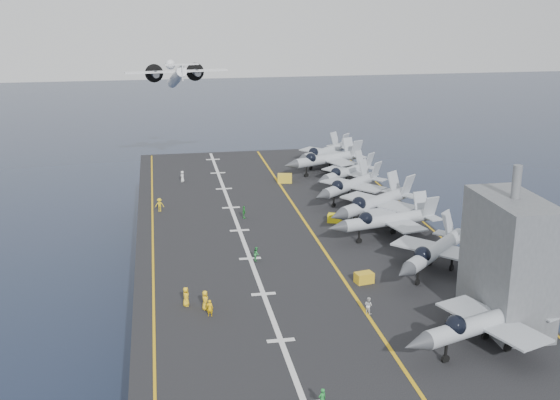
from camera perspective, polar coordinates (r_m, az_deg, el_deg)
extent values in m
plane|color=#142135|center=(94.99, 0.43, -8.22)|extent=(500.00, 500.00, 0.00)
cube|color=#56595E|center=(93.00, 0.44, -5.43)|extent=(36.00, 90.00, 10.00)
cube|color=black|center=(91.17, 0.44, -2.40)|extent=(38.00, 92.00, 0.40)
cube|color=gold|center=(91.67, 2.29, -2.16)|extent=(0.35, 90.00, 0.02)
cube|color=silver|center=(90.25, -3.31, -2.48)|extent=(0.50, 90.00, 0.02)
cube|color=gold|center=(89.71, -10.31, -2.85)|extent=(0.25, 90.00, 0.02)
cube|color=gold|center=(96.06, 11.36, -1.59)|extent=(0.25, 90.00, 0.02)
imported|color=yellow|center=(69.54, -7.65, -7.79)|extent=(1.01, 1.31, 1.94)
imported|color=#FBB909|center=(67.24, -5.73, -8.73)|extent=(1.13, 0.88, 1.68)
imported|color=green|center=(80.06, -1.92, -4.39)|extent=(0.88, 1.12, 1.65)
imported|color=yellow|center=(98.99, -9.76, -0.39)|extent=(1.19, 0.84, 1.90)
imported|color=#268C33|center=(94.74, -2.95, -1.00)|extent=(0.94, 1.18, 1.73)
imported|color=silver|center=(113.70, -7.94, 1.90)|extent=(0.93, 1.21, 1.82)
imported|color=#1D8031|center=(53.40, 3.45, -15.87)|extent=(1.26, 1.07, 1.79)
imported|color=silver|center=(67.99, 7.20, -8.49)|extent=(1.12, 1.20, 1.67)
imported|color=yellow|center=(68.59, -6.10, -8.09)|extent=(1.01, 1.31, 1.94)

